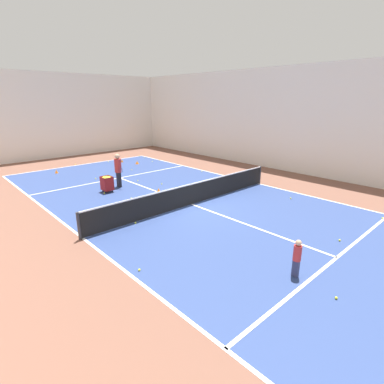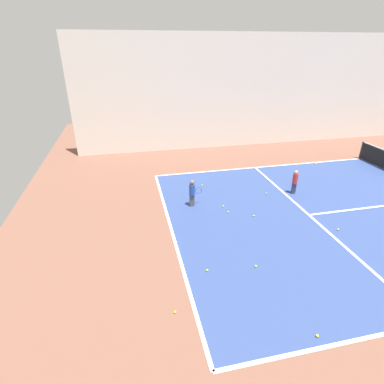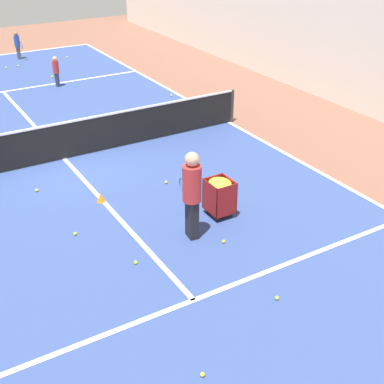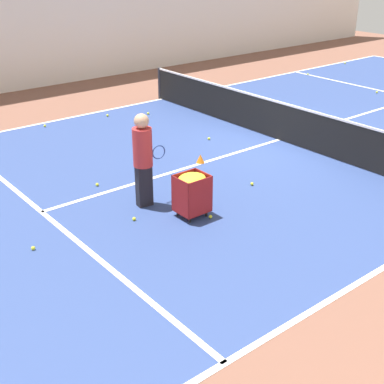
{
  "view_description": "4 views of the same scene",
  "coord_description": "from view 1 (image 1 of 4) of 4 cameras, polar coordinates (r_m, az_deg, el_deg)",
  "views": [
    {
      "loc": [
        -8.86,
        -9.59,
        4.69
      ],
      "look_at": [
        0.0,
        0.0,
        0.61
      ],
      "focal_mm": 28.0,
      "sensor_mm": 36.0,
      "label": 1
    },
    {
      "loc": [
        8.86,
        -13.25,
        5.92
      ],
      "look_at": [
        -1.73,
        -10.9,
        0.64
      ],
      "focal_mm": 28.0,
      "sensor_mm": 36.0,
      "label": 2
    },
    {
      "loc": [
        3.63,
        12.66,
        5.9
      ],
      "look_at": [
        -0.98,
        4.9,
        1.02
      ],
      "focal_mm": 50.0,
      "sensor_mm": 36.0,
      "label": 3
    },
    {
      "loc": [
        -8.86,
        10.07,
        4.63
      ],
      "look_at": [
        -1.92,
        4.47,
        0.49
      ],
      "focal_mm": 50.0,
      "sensor_mm": 36.0,
      "label": 4
    }
  ],
  "objects": [
    {
      "name": "ground_plane",
      "position": [
        13.88,
        0.0,
        -2.39
      ],
      "size": [
        36.13,
        36.13,
        0.0
      ],
      "primitive_type": "plane",
      "color": "brown"
    },
    {
      "name": "court_playing_area",
      "position": [
        13.88,
        0.0,
        -2.39
      ],
      "size": [
        10.42,
        24.02,
        0.0
      ],
      "color": "navy",
      "rests_on": "ground"
    },
    {
      "name": "line_baseline_far",
      "position": [
        23.82,
        -20.09,
        4.96
      ],
      "size": [
        10.42,
        0.1,
        0.0
      ],
      "primitive_type": "cube",
      "color": "white",
      "rests_on": "ground"
    },
    {
      "name": "line_sideline_left",
      "position": [
        11.29,
        -20.04,
        -8.3
      ],
      "size": [
        0.1,
        24.02,
        0.0
      ],
      "primitive_type": "cube",
      "color": "white",
      "rests_on": "ground"
    },
    {
      "name": "line_sideline_right",
      "position": [
        17.66,
        12.52,
        1.56
      ],
      "size": [
        0.1,
        24.02,
        0.0
      ],
      "primitive_type": "cube",
      "color": "white",
      "rests_on": "ground"
    },
    {
      "name": "line_service_near",
      "position": [
        10.46,
        25.9,
        -11.15
      ],
      "size": [
        10.42,
        0.1,
        0.0
      ],
      "primitive_type": "cube",
      "color": "white",
      "rests_on": "ground"
    },
    {
      "name": "line_service_far",
      "position": [
        19.05,
        -13.62,
        2.63
      ],
      "size": [
        10.42,
        0.1,
        0.0
      ],
      "primitive_type": "cube",
      "color": "white",
      "rests_on": "ground"
    },
    {
      "name": "line_centre_service",
      "position": [
        13.88,
        0.0,
        -2.37
      ],
      "size": [
        0.1,
        13.21,
        0.0
      ],
      "primitive_type": "cube",
      "color": "white",
      "rests_on": "ground"
    },
    {
      "name": "hall_enclosure_right",
      "position": [
        20.62,
        19.93,
        12.63
      ],
      "size": [
        0.15,
        32.43,
        6.7
      ],
      "color": "silver",
      "rests_on": "ground"
    },
    {
      "name": "hall_enclosure_far",
      "position": [
        27.25,
        -24.37,
        13.06
      ],
      "size": [
        18.53,
        0.15,
        6.7
      ],
      "color": "silver",
      "rests_on": "ground"
    },
    {
      "name": "tennis_net",
      "position": [
        13.71,
        0.0,
        -0.33
      ],
      "size": [
        10.72,
        0.1,
        1.01
      ],
      "color": "#2D2D33",
      "rests_on": "ground"
    },
    {
      "name": "coach_at_net",
      "position": [
        16.89,
        -13.9,
        4.43
      ],
      "size": [
        0.41,
        0.72,
        1.85
      ],
      "rotation": [
        0.0,
        0.0,
        -1.69
      ],
      "color": "black",
      "rests_on": "ground"
    },
    {
      "name": "child_midcourt",
      "position": [
        8.74,
        19.38,
        -11.38
      ],
      "size": [
        0.23,
        0.23,
        1.1
      ],
      "rotation": [
        0.0,
        0.0,
        1.62
      ],
      "color": "#2D3351",
      "rests_on": "ground"
    },
    {
      "name": "ball_cart",
      "position": [
        16.21,
        -15.92,
        2.03
      ],
      "size": [
        0.51,
        0.57,
        0.84
      ],
      "color": "maroon",
      "rests_on": "ground"
    },
    {
      "name": "training_cone_0",
      "position": [
        23.78,
        -13.2,
        5.85
      ],
      "size": [
        0.18,
        0.18,
        0.26
      ],
      "primitive_type": "cone",
      "color": "orange",
      "rests_on": "ground"
    },
    {
      "name": "training_cone_1",
      "position": [
        15.81,
        -6.36,
        0.39
      ],
      "size": [
        0.2,
        0.2,
        0.21
      ],
      "primitive_type": "cone",
      "color": "orange",
      "rests_on": "ground"
    },
    {
      "name": "training_cone_2",
      "position": [
        22.9,
        -10.42,
        5.56
      ],
      "size": [
        0.28,
        0.28,
        0.23
      ],
      "primitive_type": "cone",
      "color": "orange",
      "rests_on": "ground"
    },
    {
      "name": "training_cone_3",
      "position": [
        21.62,
        -24.42,
        3.58
      ],
      "size": [
        0.22,
        0.22,
        0.23
      ],
      "primitive_type": "cone",
      "color": "orange",
      "rests_on": "ground"
    },
    {
      "name": "tennis_ball_0",
      "position": [
        18.64,
        5.43,
        2.83
      ],
      "size": [
        0.07,
        0.07,
        0.07
      ],
      "primitive_type": "sphere",
      "color": "yellow",
      "rests_on": "ground"
    },
    {
      "name": "tennis_ball_1",
      "position": [
        16.06,
        -16.37,
        -0.21
      ],
      "size": [
        0.07,
        0.07,
        0.07
      ],
      "primitive_type": "sphere",
      "color": "yellow",
      "rests_on": "ground"
    },
    {
      "name": "tennis_ball_2",
      "position": [
        20.65,
        -13.89,
        3.83
      ],
      "size": [
        0.07,
        0.07,
        0.07
      ],
      "primitive_type": "sphere",
      "color": "yellow",
      "rests_on": "ground"
    },
    {
      "name": "tennis_ball_3",
      "position": [
        14.92,
        -11.46,
        -1.17
      ],
      "size": [
        0.07,
        0.07,
        0.07
      ],
      "primitive_type": "sphere",
      "color": "yellow",
      "rests_on": "ground"
    },
    {
      "name": "tennis_ball_4",
      "position": [
        8.52,
        25.78,
        -17.71
      ],
      "size": [
        0.07,
        0.07,
        0.07
      ],
      "primitive_type": "sphere",
      "color": "yellow",
      "rests_on": "ground"
    },
    {
      "name": "tennis_ball_5",
      "position": [
        19.13,
        -17.85,
        2.43
      ],
      "size": [
        0.07,
        0.07,
        0.07
      ],
      "primitive_type": "sphere",
      "color": "yellow",
      "rests_on": "ground"
    },
    {
      "name": "tennis_ball_7",
      "position": [
        25.27,
        -9.08,
        6.54
      ],
      "size": [
        0.07,
        0.07,
        0.07
      ],
      "primitive_type": "sphere",
      "color": "yellow",
      "rests_on": "ground"
    },
    {
      "name": "tennis_ball_9",
      "position": [
        8.92,
        -10.0,
        -14.39
      ],
      "size": [
        0.07,
        0.07,
        0.07
      ],
      "primitive_type": "sphere",
      "color": "yellow",
      "rests_on": "ground"
    },
    {
      "name": "tennis_ball_10",
      "position": [
        21.4,
        -14.45,
        4.25
      ],
      "size": [
        0.07,
        0.07,
        0.07
      ],
      "primitive_type": "sphere",
      "color": "yellow",
      "rests_on": "ground"
    },
    {
      "name": "tennis_ball_11",
      "position": [
        14.49,
        32.54,
        -4.22
      ],
      "size": [
        0.07,
        0.07,
        0.07
      ],
      "primitive_type": "sphere",
      "color": "yellow",
      "rests_on": "ground"
    },
    {
      "name": "tennis_ball_12",
      "position": [
        25.97,
        -10.02,
        6.78
      ],
      "size": [
        0.07,
        0.07,
        0.07
      ],
      "primitive_type": "sphere",
      "color": "yellow",
      "rests_on": "ground"
    },
    {
      "name": "tennis_ball_14",
      "position": [
        15.39,
        18.28,
        -1.15
      ],
      "size": [
        0.07,
        0.07,
        0.07
      ],
      "primitive_type": "sphere",
      "color": "yellow",
      "rests_on": "ground"
    },
    {
      "name": "tennis_ball_16",
      "position": [
        23.48,
        -7.59,
        5.78
      ],
      "size": [
        0.07,
        0.07,
        0.07
      ],
      "primitive_type": "sphere",
      "color": "yellow",
      "rests_on": "ground"
    },
    {
      "name": "tennis_ball_17",
      "position": [
        20.06,
        1.87,
        3.94
      ],
      "size": [
        0.07,
        0.07,
        0.07
      ],
      "primitive_type": "sphere",
      "color": "yellow",
      "rests_on": "ground"
    },
    {
      "name": "tennis_ball_19",
      "position": [
        11.59,
        26.3,
        -8.24
      ],
      "size": [
        0.07,
        0.07,
        0.07
      ],
      "primitive_type": "sphere",
      "color": "yellow",
      "rests_on": "ground"
    },
    {
      "name": "tennis_ball_22",
      "position": [
        24.06,
        -15.64,
        5.57
      ],
      "size": [
        0.07,
        0.07,
        0.07
      ],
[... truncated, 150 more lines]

